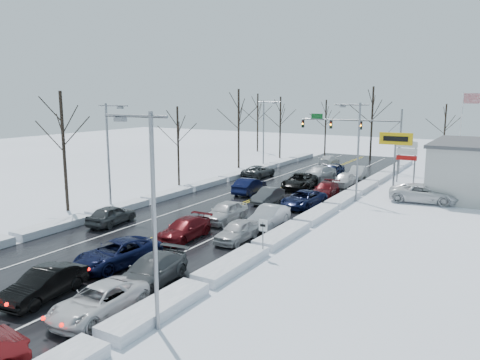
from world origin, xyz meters
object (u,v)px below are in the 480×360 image
Objects in this scene: traffic_signal_mast at (360,128)px; oncoming_car_0 at (249,194)px; tires_plus_sign at (396,143)px; flagpole at (462,127)px.

traffic_signal_mast reaches higher than oncoming_car_0.
traffic_signal_mast is 2.21× the size of tires_plus_sign.
tires_plus_sign is at bearing -59.54° from traffic_signal_mast.
flagpole reaches higher than traffic_signal_mast.
traffic_signal_mast is 1.33× the size of flagpole.
traffic_signal_mast is at bearing -107.80° from oncoming_car_0.
traffic_signal_mast is 11.90m from flagpole.
tires_plus_sign is 15.41m from oncoming_car_0.
oncoming_car_0 is (-16.81, -22.07, -5.93)m from flagpole.
oncoming_car_0 is at bearing -127.30° from flagpole.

